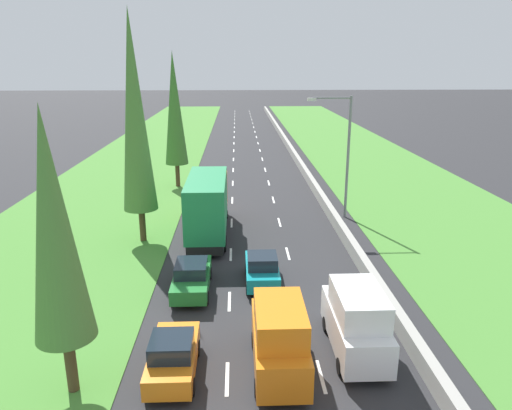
% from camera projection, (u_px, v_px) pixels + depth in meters
% --- Properties ---
extents(ground_plane, '(300.00, 300.00, 0.00)m').
position_uv_depth(ground_plane, '(247.00, 155.00, 60.90)').
color(ground_plane, '#28282B').
rests_on(ground_plane, ground).
extents(grass_verge_left, '(14.00, 140.00, 0.04)m').
position_uv_depth(grass_verge_left, '(147.00, 155.00, 60.42)').
color(grass_verge_left, '#478433').
rests_on(grass_verge_left, ground).
extents(grass_verge_right, '(14.00, 140.00, 0.04)m').
position_uv_depth(grass_verge_right, '(359.00, 154.00, 61.44)').
color(grass_verge_right, '#478433').
rests_on(grass_verge_right, ground).
extents(median_barrier, '(0.44, 120.00, 0.85)m').
position_uv_depth(median_barrier, '(292.00, 151.00, 61.00)').
color(median_barrier, '#9E9B93').
rests_on(median_barrier, ground).
extents(lane_markings, '(3.64, 116.00, 0.01)m').
position_uv_depth(lane_markings, '(247.00, 155.00, 60.90)').
color(lane_markings, white).
rests_on(lane_markings, ground).
extents(orange_hatchback_left_lane, '(1.74, 3.90, 1.72)m').
position_uv_depth(orange_hatchback_left_lane, '(173.00, 356.00, 17.70)').
color(orange_hatchback_left_lane, orange).
rests_on(orange_hatchback_left_lane, ground).
extents(orange_van_centre_lane, '(1.96, 4.90, 2.82)m').
position_uv_depth(orange_van_centre_lane, '(279.00, 338.00, 17.84)').
color(orange_van_centre_lane, orange).
rests_on(orange_van_centre_lane, ground).
extents(green_sedan_left_lane, '(1.82, 4.50, 1.64)m').
position_uv_depth(green_sedan_left_lane, '(192.00, 277.00, 24.31)').
color(green_sedan_left_lane, '#237A33').
rests_on(green_sedan_left_lane, ground).
extents(green_box_truck_left_lane, '(2.46, 9.40, 4.18)m').
position_uv_depth(green_box_truck_left_lane, '(208.00, 204.00, 31.94)').
color(green_box_truck_left_lane, black).
rests_on(green_box_truck_left_lane, ground).
extents(teal_hatchback_centre_lane, '(1.74, 3.90, 1.72)m').
position_uv_depth(teal_hatchback_centre_lane, '(262.00, 269.00, 25.13)').
color(teal_hatchback_centre_lane, teal).
rests_on(teal_hatchback_centre_lane, ground).
extents(white_van_right_lane, '(1.96, 4.90, 2.82)m').
position_uv_depth(white_van_right_lane, '(356.00, 321.00, 19.02)').
color(white_van_right_lane, white).
rests_on(white_van_right_lane, ground).
extents(poplar_tree_nearest, '(2.05, 2.05, 10.12)m').
position_uv_depth(poplar_tree_nearest, '(54.00, 229.00, 15.38)').
color(poplar_tree_nearest, '#4C3823').
rests_on(poplar_tree_nearest, ground).
extents(poplar_tree_second, '(2.16, 2.16, 14.46)m').
position_uv_depth(poplar_tree_second, '(135.00, 113.00, 29.13)').
color(poplar_tree_second, '#4C3823').
rests_on(poplar_tree_second, ground).
extents(poplar_tree_third, '(2.11, 2.11, 12.29)m').
position_uv_depth(poplar_tree_third, '(175.00, 109.00, 43.27)').
color(poplar_tree_third, '#4C3823').
rests_on(poplar_tree_third, ground).
extents(street_light_mast, '(3.20, 0.28, 9.00)m').
position_uv_depth(street_light_mast, '(344.00, 149.00, 34.85)').
color(street_light_mast, gray).
rests_on(street_light_mast, ground).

